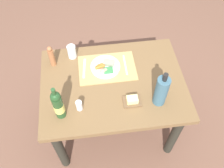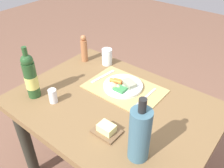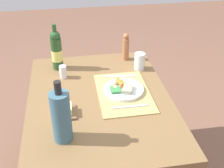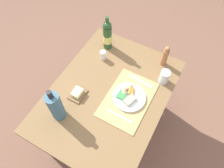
{
  "view_description": "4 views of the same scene",
  "coord_description": "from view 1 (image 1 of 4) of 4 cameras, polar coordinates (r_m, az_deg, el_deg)",
  "views": [
    {
      "loc": [
        0.15,
        1.1,
        2.24
      ],
      "look_at": [
        0.01,
        0.05,
        0.76
      ],
      "focal_mm": 39.63,
      "sensor_mm": 36.0,
      "label": 1
    },
    {
      "loc": [
        -0.63,
        0.8,
        1.57
      ],
      "look_at": [
        0.06,
        -0.07,
        0.78
      ],
      "focal_mm": 38.41,
      "sensor_mm": 36.0,
      "label": 2
    },
    {
      "loc": [
        -1.35,
        0.15,
        1.66
      ],
      "look_at": [
        0.03,
        -0.08,
        0.78
      ],
      "focal_mm": 46.33,
      "sensor_mm": 36.0,
      "label": 3
    },
    {
      "loc": [
        -0.66,
        -0.39,
        2.07
      ],
      "look_at": [
        0.06,
        0.0,
        0.75
      ],
      "focal_mm": 34.31,
      "sensor_mm": 36.0,
      "label": 4
    }
  ],
  "objects": [
    {
      "name": "salt_shaker",
      "position": [
        1.75,
        -7.59,
        -4.95
      ],
      "size": [
        0.05,
        0.05,
        0.08
      ],
      "primitive_type": "cylinder",
      "color": "white",
      "rests_on": "dining_table"
    },
    {
      "name": "water_tumbler",
      "position": [
        2.05,
        -9.24,
        7.24
      ],
      "size": [
        0.07,
        0.07,
        0.11
      ],
      "color": "silver",
      "rests_on": "dining_table"
    },
    {
      "name": "ground_plane",
      "position": [
        2.5,
        0.18,
        -9.22
      ],
      "size": [
        8.0,
        8.0,
        0.0
      ],
      "primitive_type": "plane",
      "color": "brown"
    },
    {
      "name": "wine_bottle",
      "position": [
        1.67,
        -12.33,
        -4.72
      ],
      "size": [
        0.07,
        0.07,
        0.31
      ],
      "color": "#244B24",
      "rests_on": "dining_table"
    },
    {
      "name": "placemat",
      "position": [
        1.98,
        -1.14,
        3.76
      ],
      "size": [
        0.45,
        0.3,
        0.01
      ],
      "primitive_type": "cube",
      "color": "tan",
      "rests_on": "dining_table"
    },
    {
      "name": "dining_table",
      "position": [
        1.99,
        0.23,
        -1.66
      ],
      "size": [
        1.11,
        0.81,
        0.71
      ],
      "color": "brown",
      "rests_on": "ground_plane"
    },
    {
      "name": "pepper_mill",
      "position": [
        1.99,
        -13.77,
        6.24
      ],
      "size": [
        0.05,
        0.05,
        0.19
      ],
      "color": "#A2653D",
      "rests_on": "dining_table"
    },
    {
      "name": "knife",
      "position": [
        1.98,
        -6.41,
        3.64
      ],
      "size": [
        0.04,
        0.2,
        0.0
      ],
      "primitive_type": "cube",
      "rotation": [
        0.0,
        0.0,
        -0.11
      ],
      "color": "silver",
      "rests_on": "placemat"
    },
    {
      "name": "dinner_plate",
      "position": [
        1.96,
        -1.55,
        4.01
      ],
      "size": [
        0.24,
        0.24,
        0.05
      ],
      "color": "silver",
      "rests_on": "placemat"
    },
    {
      "name": "butter_dish",
      "position": [
        1.78,
        4.67,
        -3.78
      ],
      "size": [
        0.13,
        0.1,
        0.05
      ],
      "color": "brown",
      "rests_on": "dining_table"
    },
    {
      "name": "cooler_bottle",
      "position": [
        1.72,
        11.31,
        -1.56
      ],
      "size": [
        0.09,
        0.09,
        0.32
      ],
      "color": "#3D6475",
      "rests_on": "dining_table"
    },
    {
      "name": "fork",
      "position": [
        1.99,
        3.07,
        4.43
      ],
      "size": [
        0.02,
        0.2,
        0.0
      ],
      "primitive_type": "cube",
      "rotation": [
        0.0,
        0.0,
        -0.01
      ],
      "color": "silver",
      "rests_on": "placemat"
    }
  ]
}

